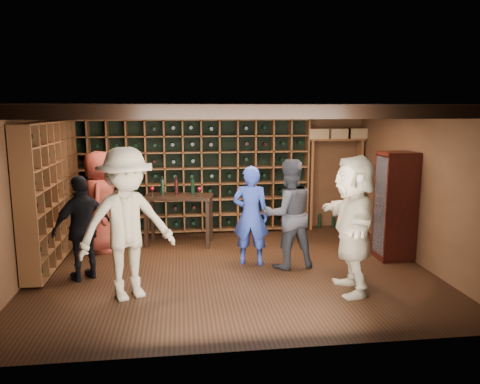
{
  "coord_description": "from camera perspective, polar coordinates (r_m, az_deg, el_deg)",
  "views": [
    {
      "loc": [
        -0.76,
        -6.9,
        2.45
      ],
      "look_at": [
        0.15,
        0.2,
        1.18
      ],
      "focal_mm": 35.0,
      "sensor_mm": 36.0,
      "label": 1
    }
  ],
  "objects": [
    {
      "name": "display_cabinet",
      "position": [
        8.07,
        18.37,
        -1.88
      ],
      "size": [
        0.55,
        0.5,
        1.75
      ],
      "color": "black",
      "rests_on": "ground"
    },
    {
      "name": "man_blue_shirt",
      "position": [
        7.41,
        1.32,
        -2.89
      ],
      "size": [
        0.66,
        0.52,
        1.59
      ],
      "primitive_type": "imported",
      "rotation": [
        0.0,
        0.0,
        2.87
      ],
      "color": "navy",
      "rests_on": "ground"
    },
    {
      "name": "man_grey_suit",
      "position": [
        7.28,
        5.92,
        -2.69
      ],
      "size": [
        0.91,
        0.75,
        1.71
      ],
      "primitive_type": "imported",
      "rotation": [
        0.0,
        0.0,
        3.28
      ],
      "color": "black",
      "rests_on": "ground"
    },
    {
      "name": "guest_beige",
      "position": [
        6.45,
        13.65,
        -3.85
      ],
      "size": [
        0.74,
        1.78,
        1.87
      ],
      "primitive_type": "imported",
      "rotation": [
        0.0,
        0.0,
        4.6
      ],
      "color": "tan",
      "rests_on": "ground"
    },
    {
      "name": "ground",
      "position": [
        7.36,
        -0.99,
        -9.39
      ],
      "size": [
        6.0,
        6.0,
        0.0
      ],
      "primitive_type": "plane",
      "color": "black",
      "rests_on": "ground"
    },
    {
      "name": "guest_woman_black",
      "position": [
        7.12,
        -18.59,
        -4.19
      ],
      "size": [
        0.95,
        0.81,
        1.53
      ],
      "primitive_type": "imported",
      "rotation": [
        0.0,
        0.0,
        3.74
      ],
      "color": "black",
      "rests_on": "ground"
    },
    {
      "name": "guest_red_floral",
      "position": [
        8.41,
        -16.76,
        -1.15
      ],
      "size": [
        0.6,
        0.89,
        1.76
      ],
      "primitive_type": "imported",
      "rotation": [
        0.0,
        0.0,
        1.62
      ],
      "color": "maroon",
      "rests_on": "ground"
    },
    {
      "name": "wine_rack_back",
      "position": [
        9.33,
        -5.81,
        1.97
      ],
      "size": [
        4.65,
        0.3,
        2.2
      ],
      "color": "brown",
      "rests_on": "ground"
    },
    {
      "name": "crate_shelf",
      "position": [
        9.79,
        11.63,
        4.66
      ],
      "size": [
        1.2,
        0.32,
        2.07
      ],
      "color": "brown",
      "rests_on": "ground"
    },
    {
      "name": "wine_rack_left",
      "position": [
        8.1,
        -22.01,
        0.07
      ],
      "size": [
        0.3,
        2.65,
        2.2
      ],
      "color": "brown",
      "rests_on": "ground"
    },
    {
      "name": "guest_khaki",
      "position": [
        6.2,
        -13.62,
        -3.85
      ],
      "size": [
        1.47,
        1.22,
        1.98
      ],
      "primitive_type": "imported",
      "rotation": [
        0.0,
        0.0,
        0.45
      ],
      "color": "gray",
      "rests_on": "ground"
    },
    {
      "name": "room_shell",
      "position": [
        7.0,
        -1.1,
        9.79
      ],
      "size": [
        6.0,
        6.0,
        6.0
      ],
      "color": "#4C2D1A",
      "rests_on": "ground"
    },
    {
      "name": "tasting_table",
      "position": [
        8.58,
        -7.49,
        -1.13
      ],
      "size": [
        1.3,
        0.82,
        1.19
      ],
      "rotation": [
        0.0,
        0.0,
        -0.18
      ],
      "color": "black",
      "rests_on": "ground"
    }
  ]
}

